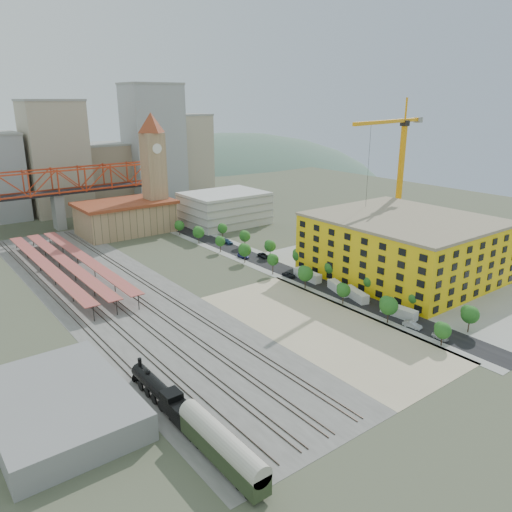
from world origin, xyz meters
TOP-DOWN VIEW (x-y plane):
  - ground at (0.00, 0.00)m, footprint 400.00×400.00m
  - ballast_strip at (-36.00, 17.50)m, footprint 36.00×165.00m
  - dirt_lot at (-4.00, -31.50)m, footprint 28.00×67.00m
  - street_asphalt at (16.00, 15.00)m, footprint 12.00×170.00m
  - sidewalk_west at (10.50, 15.00)m, footprint 3.00×170.00m
  - sidewalk_east at (21.50, 15.00)m, footprint 3.00×170.00m
  - construction_pad at (45.00, -20.00)m, footprint 50.00×90.00m
  - rail_tracks at (-37.80, 17.50)m, footprint 26.56×160.00m
  - platform_canopies at (-41.00, 45.00)m, footprint 16.00×80.00m
  - station_hall at (-5.00, 82.00)m, footprint 38.00×24.00m
  - clock_tower at (8.00, 79.99)m, footprint 12.00×12.00m
  - parking_garage at (36.00, 70.00)m, footprint 34.00×26.00m
  - truss_bridge at (-25.00, 105.00)m, footprint 94.00×9.60m
  - construction_building at (42.00, -20.00)m, footprint 44.60×50.60m
  - warehouse at (-66.00, -30.00)m, footprint 22.00×32.00m
  - street_trees at (16.00, 5.00)m, footprint 15.40×124.40m
  - skyline at (7.47, 142.31)m, footprint 133.00×46.00m
  - distant_hills at (45.28, 260.00)m, footprint 647.00×264.00m
  - locomotive at (-50.00, -37.67)m, footprint 3.09×23.87m
  - coach at (-50.00, -57.07)m, footprint 3.43×19.89m
  - tower_crane at (66.17, 2.82)m, footprint 49.24×13.15m
  - site_trailer_a at (16.00, -39.18)m, footprint 3.39×9.80m
  - site_trailer_b at (16.00, -24.69)m, footprint 4.81×9.72m
  - site_trailer_c at (16.00, -18.23)m, footprint 5.03×9.62m
  - site_trailer_d at (16.00, -5.07)m, footprint 2.79×10.07m
  - car_0 at (13.00, -53.04)m, footprint 1.93×4.11m
  - car_1 at (13.00, -45.45)m, footprint 2.28×4.85m
  - car_2 at (13.00, 0.06)m, footprint 2.48×4.82m
  - car_3 at (13.00, 24.42)m, footprint 2.29×5.08m
  - car_4 at (19.00, -33.38)m, footprint 1.85×4.01m
  - car_5 at (19.00, -20.34)m, footprint 2.02×4.19m
  - car_6 at (19.00, 20.56)m, footprint 3.23×5.61m
  - car_7 at (19.00, 42.73)m, footprint 2.69×5.55m

SIDE VIEW (x-z plane):
  - distant_hills at x=45.28m, z-range -193.04..33.96m
  - ground at x=0.00m, z-range 0.00..0.00m
  - street_trees at x=16.00m, z-range -4.00..4.00m
  - sidewalk_west at x=10.50m, z-range 0.00..0.04m
  - sidewalk_east at x=21.50m, z-range 0.00..0.04m
  - ballast_strip at x=-36.00m, z-range 0.00..0.06m
  - dirt_lot at x=-4.00m, z-range 0.00..0.06m
  - street_asphalt at x=16.00m, z-range 0.00..0.06m
  - construction_pad at x=45.00m, z-range 0.00..0.06m
  - rail_tracks at x=-37.80m, z-range 0.06..0.24m
  - car_2 at x=13.00m, z-range 0.00..1.30m
  - car_5 at x=19.00m, z-range 0.00..1.33m
  - car_4 at x=19.00m, z-range 0.00..1.33m
  - car_0 at x=13.00m, z-range 0.00..1.36m
  - car_3 at x=13.00m, z-range 0.00..1.45m
  - car_6 at x=19.00m, z-range 0.00..1.47m
  - car_1 at x=13.00m, z-range 0.00..1.54m
  - car_7 at x=19.00m, z-range 0.00..1.56m
  - site_trailer_c at x=16.00m, z-range 0.00..2.55m
  - site_trailer_b at x=16.00m, z-range 0.00..2.57m
  - site_trailer_a at x=16.00m, z-range 0.00..2.63m
  - site_trailer_d at x=16.00m, z-range 0.00..2.75m
  - locomotive at x=-50.00m, z-range -0.76..5.21m
  - warehouse at x=-66.00m, z-range 0.00..5.00m
  - coach at x=-50.00m, z-range 0.20..6.44m
  - platform_canopies at x=-41.00m, z-range 1.93..6.06m
  - station_hall at x=-5.00m, z-range 0.12..13.22m
  - parking_garage at x=36.00m, z-range 0.00..14.00m
  - construction_building at x=42.00m, z-range 0.01..18.81m
  - truss_bridge at x=-25.00m, z-range 6.06..31.66m
  - skyline at x=7.47m, z-range -7.19..52.81m
  - clock_tower at x=8.00m, z-range 2.70..54.70m
  - tower_crane at x=66.17m, z-range 6.27..59.82m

